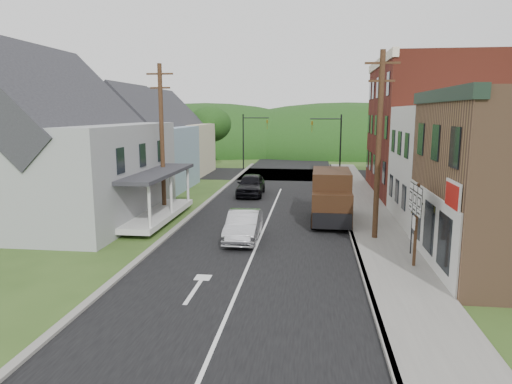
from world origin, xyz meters
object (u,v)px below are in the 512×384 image
(silver_sedan, at_px, (243,226))
(dark_sedan, at_px, (251,185))
(warning_sign, at_px, (412,218))
(route_sign_cluster, at_px, (416,213))
(delivery_van, at_px, (331,197))

(silver_sedan, height_order, dark_sedan, dark_sedan)
(silver_sedan, height_order, warning_sign, warning_sign)
(route_sign_cluster, bearing_deg, dark_sedan, 117.77)
(silver_sedan, xyz_separation_m, delivery_van, (4.37, 4.27, 0.77))
(delivery_van, height_order, warning_sign, delivery_van)
(warning_sign, bearing_deg, dark_sedan, 124.83)
(dark_sedan, distance_m, route_sign_cluster, 17.77)
(dark_sedan, bearing_deg, delivery_van, -55.74)
(warning_sign, bearing_deg, route_sign_cluster, -95.46)
(dark_sedan, xyz_separation_m, route_sign_cluster, (8.60, -15.48, 1.49))
(dark_sedan, relative_size, delivery_van, 0.90)
(delivery_van, relative_size, warning_sign, 2.16)
(dark_sedan, height_order, route_sign_cluster, route_sign_cluster)
(delivery_van, bearing_deg, warning_sign, -61.31)
(delivery_van, height_order, route_sign_cluster, route_sign_cluster)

